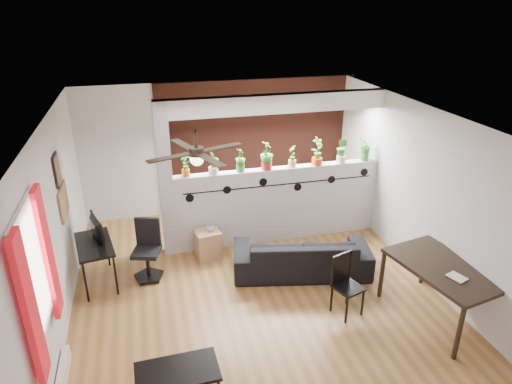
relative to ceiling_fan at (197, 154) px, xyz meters
name	(u,v)px	position (x,y,z in m)	size (l,w,h in m)	color
room_shell	(256,213)	(0.80, 0.30, -1.01)	(6.30, 7.10, 2.90)	brown
partition_wall	(279,204)	(1.60, 1.80, -1.64)	(3.60, 0.18, 1.35)	#BCBCC1
ceiling_header	(281,103)	(1.60, 1.80, 0.14)	(3.60, 0.18, 0.30)	white
pier_column	(166,181)	(-0.31, 1.80, -1.01)	(0.22, 0.20, 2.60)	#BCBCC1
brick_panel	(257,145)	(1.60, 3.27, -1.01)	(3.90, 0.05, 2.60)	#A2462F
vine_decal	(281,185)	(1.60, 1.70, -1.23)	(3.31, 0.01, 0.30)	black
window_assembly	(36,274)	(-1.76, -0.90, -0.81)	(0.09, 1.30, 1.55)	white
baseboard_heater	(62,382)	(-1.74, -0.90, -2.22)	(0.08, 1.00, 0.18)	silver
corkboard	(64,202)	(-1.78, 1.25, -0.96)	(0.03, 0.60, 0.45)	#8E6744
framed_art	(57,170)	(-1.78, 1.20, -0.46)	(0.03, 0.34, 0.44)	#8C7259
ceiling_fan	(197,154)	(0.00, 0.00, 0.00)	(1.19, 1.19, 0.43)	black
potted_plant_0	(185,165)	(0.02, 1.80, -0.76)	(0.24, 0.23, 0.38)	orange
potted_plant_1	(213,160)	(0.47, 1.80, -0.73)	(0.29, 0.29, 0.45)	white
potted_plant_2	(240,159)	(0.92, 1.80, -0.75)	(0.22, 0.24, 0.40)	#328C41
potted_plant_3	(267,155)	(1.37, 1.80, -0.71)	(0.21, 0.26, 0.48)	red
potted_plant_4	(292,155)	(1.83, 1.80, -0.76)	(0.18, 0.21, 0.39)	#D0C549
potted_plant_5	(318,150)	(2.28, 1.80, -0.71)	(0.32, 0.29, 0.49)	#E7401B
potted_plant_6	(342,150)	(2.73, 1.80, -0.73)	(0.27, 0.29, 0.44)	white
potted_plant_7	(365,149)	(3.18, 1.80, -0.75)	(0.25, 0.26, 0.40)	#327E2E
sofa	(302,255)	(1.64, 0.66, -2.02)	(2.01, 0.79, 0.59)	black
cube_shelf	(208,244)	(0.28, 1.46, -2.07)	(0.40, 0.35, 0.48)	#A47C56
cup	(210,229)	(0.33, 1.46, -1.79)	(0.11, 0.11, 0.09)	gray
computer_desk	(94,247)	(-1.45, 1.14, -1.70)	(0.65, 1.01, 0.68)	black
monitor	(94,233)	(-1.45, 1.29, -1.54)	(0.06, 0.33, 0.19)	black
office_chair	(148,253)	(-0.70, 1.12, -1.90)	(0.49, 0.50, 0.94)	black
dining_table	(443,272)	(3.05, -0.84, -1.60)	(1.15, 1.60, 0.79)	black
book	(453,279)	(2.95, -1.14, -1.51)	(0.17, 0.22, 0.02)	gray
folding_chair	(345,279)	(1.86, -0.40, -1.80)	(0.45, 0.45, 0.87)	black
coffee_table	(177,373)	(-0.49, -1.38, -1.95)	(0.89, 0.51, 0.41)	black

